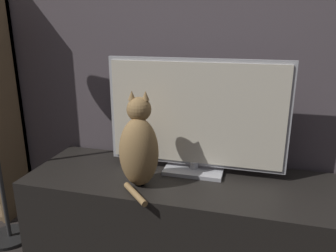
{
  "coord_description": "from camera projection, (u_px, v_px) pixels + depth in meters",
  "views": [
    {
      "loc": [
        0.34,
        -0.57,
        1.21
      ],
      "look_at": [
        -0.06,
        0.9,
        0.74
      ],
      "focal_mm": 35.0,
      "sensor_mm": 36.0,
      "label": 1
    }
  ],
  "objects": [
    {
      "name": "tv_stand",
      "position": [
        179.0,
        218.0,
        1.74
      ],
      "size": [
        1.57,
        0.54,
        0.46
      ],
      "color": "black",
      "rests_on": "ground_plane"
    },
    {
      "name": "tv",
      "position": [
        195.0,
        118.0,
        1.66
      ],
      "size": [
        0.92,
        0.18,
        0.59
      ],
      "color": "#B7B7BC",
      "rests_on": "tv_stand"
    },
    {
      "name": "cat",
      "position": [
        139.0,
        147.0,
        1.55
      ],
      "size": [
        0.22,
        0.3,
        0.46
      ],
      "rotation": [
        0.0,
        0.0,
        0.18
      ],
      "color": "#997547",
      "rests_on": "tv_stand"
    },
    {
      "name": "wall_back",
      "position": [
        195.0,
        7.0,
        1.71
      ],
      "size": [
        4.8,
        0.05,
        2.6
      ],
      "color": "#564C51",
      "rests_on": "ground_plane"
    }
  ]
}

